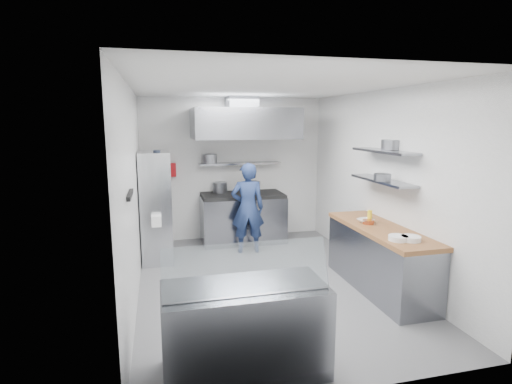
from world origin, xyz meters
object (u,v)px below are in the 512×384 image
object	(u,v)px
gas_range	(243,219)
wire_rack	(156,206)
display_case	(245,330)
chef	(248,208)

from	to	relation	value
gas_range	wire_rack	world-z (taller)	wire_rack
wire_rack	display_case	bearing A→B (deg)	-77.21
gas_range	wire_rack	bearing A→B (deg)	-158.36
display_case	gas_range	bearing A→B (deg)	78.34
wire_rack	display_case	distance (m)	3.58
chef	display_case	size ratio (longest dim) A/B	1.08
gas_range	display_case	xyz separation A→B (m)	(-0.85, -4.10, -0.03)
chef	display_case	bearing A→B (deg)	84.31
gas_range	display_case	bearing A→B (deg)	-101.66
wire_rack	display_case	world-z (taller)	wire_rack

